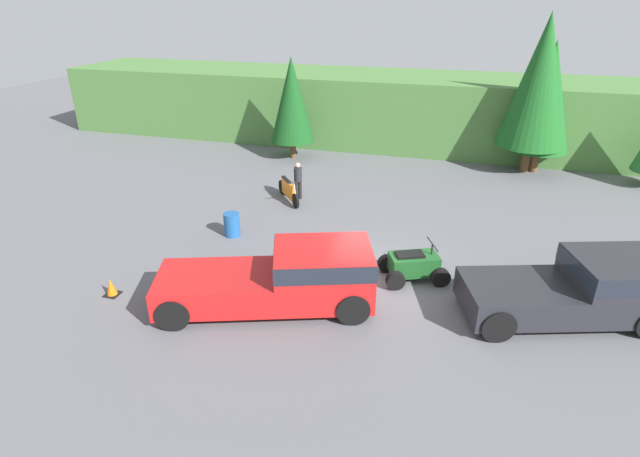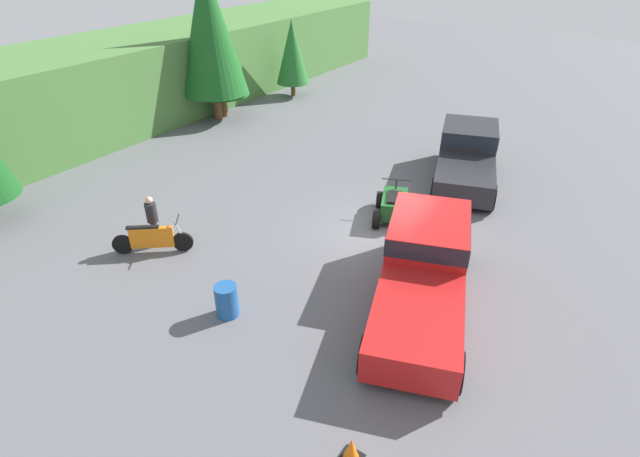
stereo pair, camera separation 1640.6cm
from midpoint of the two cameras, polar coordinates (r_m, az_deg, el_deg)
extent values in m
plane|color=#5B5B60|center=(13.80, 35.50, -17.42)|extent=(80.00, 80.00, 0.00)
cube|color=#477538|center=(27.00, 26.96, 8.97)|extent=(44.00, 6.00, 3.90)
cylinder|color=brown|center=(22.50, 11.41, 4.42)|extent=(0.32, 0.32, 0.95)
cone|color=#144719|center=(21.72, 12.01, 10.93)|extent=(2.32, 2.32, 4.33)
cylinder|color=brown|center=(25.66, 39.23, 2.11)|extent=(0.45, 0.45, 1.34)
cone|color=#19561E|center=(24.80, 41.60, 10.02)|extent=(3.29, 3.29, 6.12)
cylinder|color=brown|center=(25.88, 40.03, 1.76)|extent=(0.38, 0.38, 1.13)
cone|color=#19561E|center=(25.11, 42.02, 8.30)|extent=(2.76, 2.76, 5.14)
cube|color=red|center=(11.42, 33.87, -19.69)|extent=(3.22, 2.84, 1.55)
cube|color=#1E232D|center=(11.10, 34.52, -17.78)|extent=(3.25, 2.87, 0.50)
cube|color=red|center=(10.34, 18.58, -24.24)|extent=(3.79, 3.04, 0.82)
cylinder|color=black|center=(12.71, 33.61, -18.05)|extent=(0.96, 0.57, 0.92)
cylinder|color=black|center=(11.76, 39.13, -23.82)|extent=(0.96, 0.57, 0.92)
cylinder|color=black|center=(10.80, 10.96, -22.01)|extent=(0.96, 0.57, 0.92)
cylinder|color=black|center=(9.67, 13.89, -30.19)|extent=(0.96, 0.57, 0.92)
cube|color=#232328|center=(16.72, 58.80, -14.19)|extent=(2.87, 2.69, 1.55)
cube|color=#1E232D|center=(16.50, 59.46, -12.74)|extent=(2.89, 2.72, 0.50)
cube|color=#232328|center=(14.78, 53.03, -17.56)|extent=(3.36, 2.85, 0.82)
cylinder|color=black|center=(17.77, 56.56, -13.66)|extent=(0.96, 0.55, 0.92)
cylinder|color=black|center=(14.64, 47.88, -16.87)|extent=(0.96, 0.55, 0.92)
cylinder|color=black|center=(13.93, 53.70, -21.33)|extent=(0.96, 0.55, 0.92)
cylinder|color=black|center=(16.49, 17.31, -4.99)|extent=(0.47, 0.55, 0.62)
cylinder|color=black|center=(17.68, 13.75, -2.38)|extent=(0.47, 0.55, 0.62)
cube|color=orange|center=(16.98, 15.55, -3.03)|extent=(0.93, 1.10, 0.67)
cylinder|color=#B7B7BC|center=(16.34, 17.38, -3.71)|extent=(0.22, 0.26, 0.77)
cylinder|color=black|center=(16.15, 17.56, -2.49)|extent=(0.49, 0.41, 0.04)
cube|color=black|center=(16.96, 15.26, -1.64)|extent=(0.70, 0.82, 0.06)
cylinder|color=black|center=(15.02, 40.47, -14.02)|extent=(0.62, 0.43, 0.58)
cylinder|color=black|center=(14.55, 43.42, -16.32)|extent=(0.62, 0.43, 0.58)
cylinder|color=black|center=(14.07, 36.38, -15.31)|extent=(0.62, 0.43, 0.58)
cylinder|color=black|center=(13.56, 39.36, -17.89)|extent=(0.62, 0.43, 0.58)
cube|color=#194C1E|center=(14.15, 40.22, -15.12)|extent=(1.68, 1.34, 0.61)
cylinder|color=black|center=(14.28, 42.30, -13.06)|extent=(0.07, 0.07, 0.35)
cylinder|color=black|center=(14.19, 42.50, -12.49)|extent=(0.43, 0.93, 0.04)
cube|color=black|center=(13.86, 40.17, -14.15)|extent=(0.97, 0.77, 0.08)
cylinder|color=black|center=(17.36, 16.88, -2.97)|extent=(0.24, 0.24, 0.81)
cylinder|color=black|center=(17.22, 16.50, -3.15)|extent=(0.24, 0.24, 0.81)
cylinder|color=#232328|center=(16.98, 16.99, -0.95)|extent=(0.48, 0.48, 0.61)
sphere|color=tan|center=(16.81, 17.16, 0.32)|extent=(0.31, 0.31, 0.22)
cube|color=black|center=(10.81, -1.71, -24.91)|extent=(0.42, 0.42, 0.03)
cone|color=orange|center=(10.61, -1.73, -24.01)|extent=(0.32, 0.32, 0.55)
cylinder|color=#1E5193|center=(13.74, 11.34, -10.24)|extent=(0.58, 0.58, 0.88)
camera|label=1|loc=(8.20, 130.66, -18.40)|focal=28.00mm
camera|label=2|loc=(8.20, -49.34, 18.40)|focal=28.00mm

